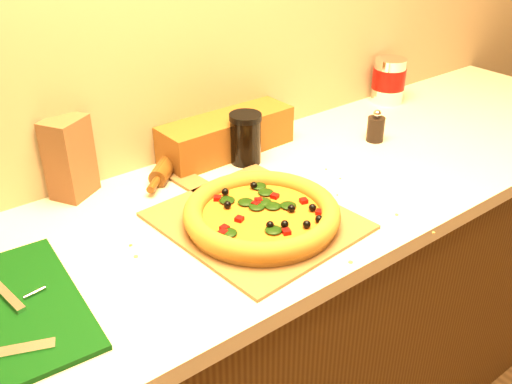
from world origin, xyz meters
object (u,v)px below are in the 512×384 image
pizza_peel (251,218)px  rolling_pin (171,159)px  pepper_grinder (376,128)px  dark_jar (246,138)px  pizza (262,214)px  coffee_canister (389,80)px  cutting_board (0,315)px

pizza_peel → rolling_pin: (-0.01, 0.34, 0.02)m
pepper_grinder → dark_jar: 0.40m
pizza_peel → pizza: (0.00, -0.04, 0.03)m
pizza_peel → pepper_grinder: (0.55, 0.12, 0.04)m
pepper_grinder → coffee_canister: bearing=35.2°
pepper_grinder → coffee_canister: coffee_canister is taller
pizza_peel → rolling_pin: bearing=87.3°
dark_jar → cutting_board: bearing=-162.2°
rolling_pin → pizza_peel: bearing=-88.0°
cutting_board → dark_jar: 0.76m
rolling_pin → pizza: bearing=-88.0°
pizza → dark_jar: 0.33m
coffee_canister → dark_jar: bearing=-173.5°
coffee_canister → cutting_board: bearing=-167.5°
rolling_pin → pepper_grinder: bearing=-21.1°
cutting_board → pizza_peel: bearing=2.9°
cutting_board → coffee_canister: (1.39, 0.31, 0.07)m
rolling_pin → dark_jar: 0.21m
pizza → cutting_board: (-0.56, 0.05, -0.03)m
cutting_board → dark_jar: size_ratio=2.84×
dark_jar → rolling_pin: bearing=151.6°
cutting_board → rolling_pin: rolling_pin is taller
cutting_board → pepper_grinder: 1.11m
cutting_board → dark_jar: dark_jar is taller
cutting_board → dark_jar: bearing=21.9°
pizza_peel → dark_jar: dark_jar is taller
pepper_grinder → dark_jar: size_ratio=0.69×
pizza_peel → pepper_grinder: 0.57m
pizza_peel → rolling_pin: rolling_pin is taller
pizza → pepper_grinder: pepper_grinder is taller
pizza → coffee_canister: coffee_canister is taller
pizza → dark_jar: bearing=59.4°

